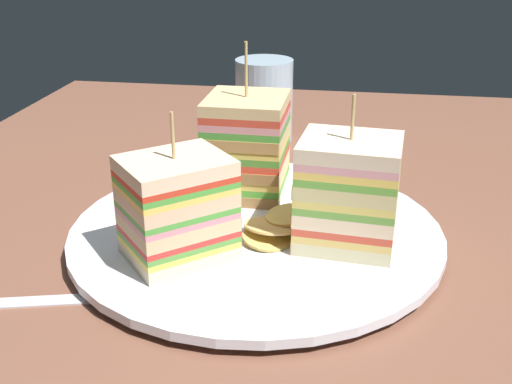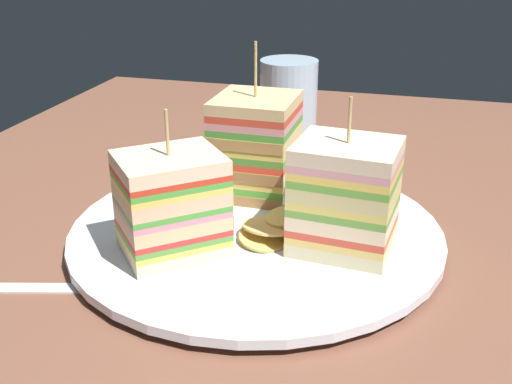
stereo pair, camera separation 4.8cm
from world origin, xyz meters
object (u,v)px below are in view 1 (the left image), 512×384
(plate, at_px, (256,233))
(drinking_glass, at_px, (264,105))
(sandwich_wedge_0, at_px, (247,146))
(sandwich_wedge_2, at_px, (347,193))
(spoon, at_px, (102,294))
(chip_pile, at_px, (276,226))
(sandwich_wedge_1, at_px, (178,208))

(plate, bearing_deg, drinking_glass, 7.12)
(sandwich_wedge_0, bearing_deg, sandwich_wedge_2, 47.68)
(spoon, bearing_deg, drinking_glass, 65.82)
(sandwich_wedge_0, xyz_separation_m, spoon, (-0.17, 0.07, -0.05))
(plate, relative_size, sandwich_wedge_0, 2.21)
(plate, height_order, sandwich_wedge_2, sandwich_wedge_2)
(plate, relative_size, chip_pile, 4.73)
(plate, bearing_deg, sandwich_wedge_2, -101.77)
(chip_pile, height_order, spoon, chip_pile)
(chip_pile, distance_m, spoon, 0.14)
(plate, height_order, drinking_glass, drinking_glass)
(plate, bearing_deg, sandwich_wedge_0, 15.80)
(sandwich_wedge_1, relative_size, chip_pile, 1.73)
(spoon, xyz_separation_m, drinking_glass, (0.35, -0.06, 0.04))
(sandwich_wedge_2, bearing_deg, spoon, 32.98)
(sandwich_wedge_1, relative_size, sandwich_wedge_2, 0.94)
(chip_pile, relative_size, drinking_glass, 0.67)
(spoon, bearing_deg, sandwich_wedge_2, 12.84)
(plate, bearing_deg, chip_pile, -124.27)
(plate, bearing_deg, spoon, 137.64)
(sandwich_wedge_0, relative_size, drinking_glass, 1.43)
(sandwich_wedge_1, bearing_deg, plate, 7.85)
(sandwich_wedge_0, distance_m, sandwich_wedge_1, 0.12)
(plate, distance_m, spoon, 0.13)
(sandwich_wedge_1, height_order, drinking_glass, sandwich_wedge_1)
(plate, relative_size, sandwich_wedge_1, 2.72)
(chip_pile, bearing_deg, drinking_glass, 10.48)
(sandwich_wedge_2, bearing_deg, drinking_glass, -64.03)
(plate, height_order, chip_pile, chip_pile)
(sandwich_wedge_1, distance_m, drinking_glass, 0.31)
(sandwich_wedge_2, bearing_deg, plate, -6.50)
(sandwich_wedge_0, distance_m, drinking_glass, 0.19)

